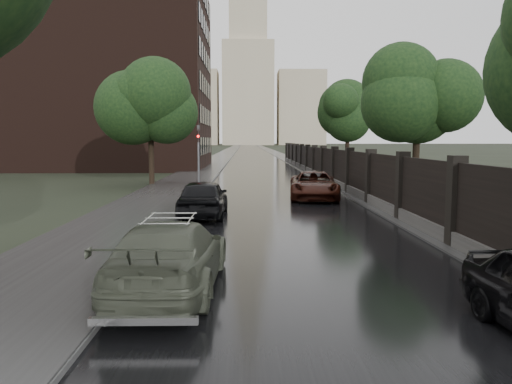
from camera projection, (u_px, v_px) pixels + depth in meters
name	position (u px, v px, depth m)	size (l,w,h in m)	color
road	(250.00, 148.00, 193.57)	(8.00, 420.00, 0.02)	black
sidewalk_left	(234.00, 148.00, 193.44)	(4.00, 420.00, 0.16)	#2D2D2D
verge_right	(264.00, 148.00, 193.68)	(3.00, 420.00, 0.08)	#2D2D2D
fence_right	(330.00, 169.00, 36.48)	(0.45, 75.72, 2.70)	#383533
tree_left_far	(150.00, 109.00, 33.77)	(4.25, 4.25, 7.39)	black
tree_right_b	(418.00, 105.00, 26.17)	(4.08, 4.08, 7.01)	black
tree_right_c	(348.00, 119.00, 44.06)	(4.08, 4.08, 7.01)	black
traffic_light	(199.00, 153.00, 29.17)	(0.16, 0.32, 4.00)	#59595E
brick_building	(96.00, 77.00, 54.94)	(24.00, 18.00, 20.00)	black
stalinist_tower	(248.00, 81.00, 298.94)	(92.00, 30.00, 159.00)	tan
volga_sedan	(170.00, 255.00, 10.46)	(2.07, 5.09, 1.48)	#4A5040
hatchback_left	(203.00, 198.00, 20.34)	(1.85, 4.61, 1.57)	black
car_right_far	(314.00, 185.00, 26.46)	(2.46, 5.33, 1.48)	black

